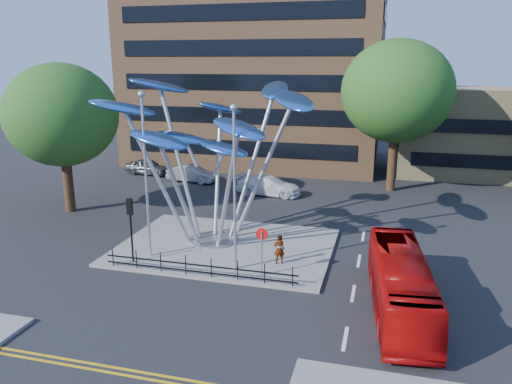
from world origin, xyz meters
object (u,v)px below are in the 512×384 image
(tree_right, at_px, (397,91))
(pedestrian, at_px, (279,249))
(no_entry_sign_island, at_px, (262,244))
(parked_car_right, at_px, (269,185))
(leaf_sculpture, at_px, (210,126))
(red_bus, at_px, (400,283))
(parked_car_left, at_px, (148,167))
(tree_left, at_px, (61,115))
(street_lamp_left, at_px, (145,161))
(parked_car_mid, at_px, (192,174))
(traffic_light_island, at_px, (130,217))
(street_lamp_right, at_px, (234,174))

(tree_right, height_order, pedestrian, tree_right)
(no_entry_sign_island, distance_m, parked_car_right, 15.89)
(leaf_sculpture, relative_size, parked_car_right, 2.43)
(red_bus, xyz_separation_m, parked_car_left, (-22.58, 21.26, -0.52))
(tree_left, distance_m, parked_car_left, 13.56)
(parked_car_left, bearing_deg, red_bus, -125.50)
(street_lamp_left, distance_m, no_entry_sign_island, 7.47)
(tree_right, xyz_separation_m, parked_car_mid, (-16.97, -1.54, -7.31))
(tree_right, distance_m, leaf_sculpture, 18.37)
(traffic_light_island, height_order, parked_car_right, traffic_light_island)
(street_lamp_left, bearing_deg, parked_car_left, 117.20)
(tree_left, bearing_deg, parked_car_left, 90.36)
(no_entry_sign_island, relative_size, pedestrian, 1.56)
(parked_car_right, bearing_deg, pedestrian, -158.20)
(parked_car_mid, bearing_deg, parked_car_left, 78.07)
(tree_left, distance_m, street_lamp_right, 16.19)
(street_lamp_left, height_order, parked_car_right, street_lamp_left)
(tree_right, relative_size, street_lamp_left, 1.38)
(parked_car_mid, bearing_deg, tree_left, 160.56)
(street_lamp_left, xyz_separation_m, red_bus, (13.00, -2.62, -4.10))
(street_lamp_left, bearing_deg, tree_right, 55.95)
(tree_left, distance_m, red_bus, 24.90)
(street_lamp_right, bearing_deg, no_entry_sign_island, -17.87)
(street_lamp_right, relative_size, no_entry_sign_island, 3.39)
(tree_left, xyz_separation_m, street_lamp_right, (14.50, -7.00, -1.70))
(tree_left, bearing_deg, tree_right, 28.61)
(street_lamp_right, distance_m, no_entry_sign_island, 3.64)
(pedestrian, bearing_deg, parked_car_right, -98.50)
(leaf_sculpture, bearing_deg, tree_right, 56.69)
(tree_left, height_order, leaf_sculpture, tree_left)
(tree_right, height_order, red_bus, tree_right)
(street_lamp_right, bearing_deg, parked_car_left, 127.30)
(parked_car_mid, relative_size, parked_car_right, 0.85)
(traffic_light_island, height_order, red_bus, traffic_light_island)
(street_lamp_left, bearing_deg, traffic_light_island, -116.57)
(leaf_sculpture, distance_m, no_entry_sign_island, 7.71)
(leaf_sculpture, xyz_separation_m, pedestrian, (4.57, -2.47, -5.94))
(pedestrian, xyz_separation_m, parked_car_left, (-16.58, 17.92, -0.20))
(tree_left, xyz_separation_m, no_entry_sign_island, (16.00, -7.48, -4.98))
(traffic_light_island, bearing_deg, tree_right, 56.31)
(no_entry_sign_island, bearing_deg, traffic_light_island, -179.87)
(traffic_light_island, bearing_deg, red_bus, -6.86)
(tree_right, height_order, parked_car_right, tree_right)
(street_lamp_right, height_order, parked_car_mid, street_lamp_right)
(parked_car_right, bearing_deg, no_entry_sign_island, -161.61)
(tree_right, bearing_deg, parked_car_left, 179.65)
(traffic_light_island, bearing_deg, street_lamp_right, 5.19)
(no_entry_sign_island, xyz_separation_m, parked_car_left, (-16.08, 19.62, -1.08))
(leaf_sculpture, bearing_deg, tree_left, 164.45)
(tree_left, bearing_deg, street_lamp_left, -34.38)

